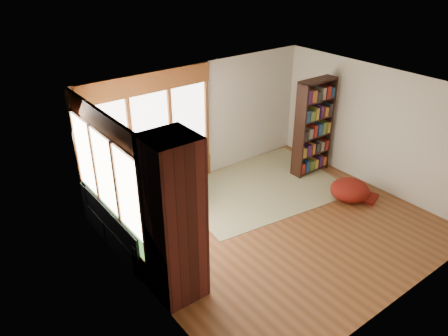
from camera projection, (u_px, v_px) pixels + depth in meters
floor at (277, 225)px, 8.27m from camera, size 5.50×5.50×0.00m
ceiling at (285, 93)px, 7.07m from camera, size 5.50×5.50×0.00m
wall_back at (200, 123)px, 9.43m from camera, size 5.50×0.04×2.60m
wall_front at (409, 232)px, 5.91m from camera, size 5.50×0.04×2.60m
wall_left at (140, 218)px, 6.19m from camera, size 0.04×5.00×2.60m
wall_right at (376, 128)px, 9.15m from camera, size 0.04×5.00×2.60m
windows_back at (152, 134)px, 8.74m from camera, size 2.82×0.10×1.90m
windows_left at (107, 181)px, 7.03m from camera, size 0.10×2.62×1.90m
roller_blind at (85, 142)px, 7.45m from camera, size 0.03×0.72×0.90m
brick_chimney at (174, 221)px, 6.13m from camera, size 0.70×0.70×2.60m
sectional_sofa at (141, 207)px, 8.28m from camera, size 2.20×2.20×0.80m
area_rug at (258, 186)px, 9.58m from camera, size 3.73×3.03×0.01m
bookshelf at (314, 127)px, 9.73m from camera, size 0.94×0.31×2.19m
pouf at (350, 190)px, 9.02m from camera, size 0.82×0.82×0.43m
dog_tan at (150, 182)px, 8.15m from camera, size 1.02×0.81×0.50m
dog_brindle at (140, 200)px, 7.61m from camera, size 0.70×0.95×0.48m
throw_pillows at (136, 181)px, 8.18m from camera, size 1.98×1.68×0.45m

